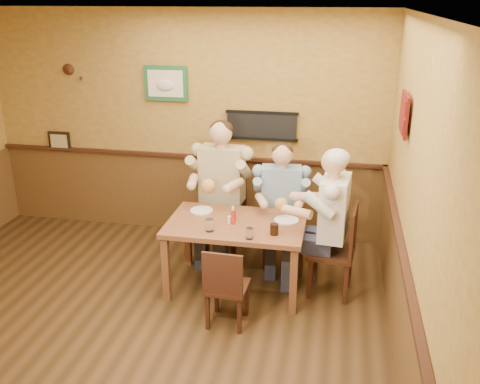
% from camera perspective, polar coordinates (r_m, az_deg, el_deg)
% --- Properties ---
extents(room, '(5.02, 5.03, 2.81)m').
position_cam_1_polar(room, '(4.50, -12.94, 3.71)').
color(room, '#32200F').
rests_on(room, ground).
extents(dining_table, '(1.40, 0.90, 0.75)m').
position_cam_1_polar(dining_table, '(5.50, -0.41, -4.10)').
color(dining_table, brown).
rests_on(dining_table, ground).
extents(chair_back_left, '(0.51, 0.51, 1.02)m').
position_cam_1_polar(chair_back_left, '(6.31, -1.87, -2.28)').
color(chair_back_left, '#3E2013').
rests_on(chair_back_left, ground).
extents(chair_back_right, '(0.46, 0.46, 0.90)m').
position_cam_1_polar(chair_back_right, '(6.11, 4.31, -3.72)').
color(chair_back_right, '#3E2013').
rests_on(chair_back_right, ground).
extents(chair_right_end, '(0.50, 0.50, 0.98)m').
position_cam_1_polar(chair_right_end, '(5.56, 9.74, -6.10)').
color(chair_right_end, '#3E2013').
rests_on(chair_right_end, ground).
extents(chair_near_side, '(0.39, 0.39, 0.81)m').
position_cam_1_polar(chair_near_side, '(5.03, -1.35, -9.87)').
color(chair_near_side, '#3E2013').
rests_on(chair_near_side, ground).
extents(diner_tan_shirt, '(0.73, 0.73, 1.46)m').
position_cam_1_polar(diner_tan_shirt, '(6.23, -1.89, -0.42)').
color(diner_tan_shirt, '#CFBD8E').
rests_on(diner_tan_shirt, ground).
extents(diner_blue_polo, '(0.66, 0.66, 1.28)m').
position_cam_1_polar(diner_blue_polo, '(6.04, 4.35, -2.05)').
color(diner_blue_polo, '#7996B6').
rests_on(diner_blue_polo, ground).
extents(diner_white_elder, '(0.71, 0.71, 1.39)m').
position_cam_1_polar(diner_white_elder, '(5.47, 9.87, -4.14)').
color(diner_white_elder, silver).
rests_on(diner_white_elder, ground).
extents(water_glass_left, '(0.11, 0.11, 0.13)m').
position_cam_1_polar(water_glass_left, '(5.25, -3.27, -3.55)').
color(water_glass_left, white).
rests_on(water_glass_left, dining_table).
extents(water_glass_mid, '(0.09, 0.09, 0.11)m').
position_cam_1_polar(water_glass_mid, '(5.08, 1.02, -4.44)').
color(water_glass_mid, silver).
rests_on(water_glass_mid, dining_table).
extents(cola_tumbler, '(0.10, 0.10, 0.11)m').
position_cam_1_polar(cola_tumbler, '(5.18, 3.68, -3.99)').
color(cola_tumbler, black).
rests_on(cola_tumbler, dining_table).
extents(hot_sauce_bottle, '(0.05, 0.05, 0.17)m').
position_cam_1_polar(hot_sauce_bottle, '(5.39, -0.76, -2.60)').
color(hot_sauce_bottle, red).
rests_on(hot_sauce_bottle, dining_table).
extents(salt_shaker, '(0.04, 0.04, 0.08)m').
position_cam_1_polar(salt_shaker, '(5.42, -1.16, -2.98)').
color(salt_shaker, white).
rests_on(salt_shaker, dining_table).
extents(pepper_shaker, '(0.05, 0.05, 0.10)m').
position_cam_1_polar(pepper_shaker, '(5.51, -0.69, -2.47)').
color(pepper_shaker, black).
rests_on(pepper_shaker, dining_table).
extents(plate_far_left, '(0.27, 0.27, 0.02)m').
position_cam_1_polar(plate_far_left, '(5.75, -4.14, -1.97)').
color(plate_far_left, white).
rests_on(plate_far_left, dining_table).
extents(plate_far_right, '(0.33, 0.33, 0.02)m').
position_cam_1_polar(plate_far_right, '(5.51, 4.98, -3.01)').
color(plate_far_right, silver).
rests_on(plate_far_right, dining_table).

